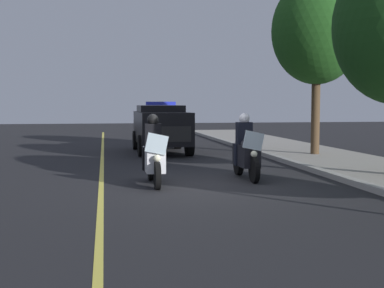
# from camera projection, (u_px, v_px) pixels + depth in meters

# --- Properties ---
(ground_plane) EXTENTS (80.00, 80.00, 0.00)m
(ground_plane) POSITION_uv_depth(u_px,v_px,m) (201.00, 185.00, 12.53)
(ground_plane) COLOR black
(curb_strip) EXTENTS (48.00, 0.24, 0.15)m
(curb_strip) POSITION_uv_depth(u_px,v_px,m) (342.00, 178.00, 13.13)
(curb_strip) COLOR #9E9B93
(curb_strip) RESTS_ON ground
(lane_stripe_center) EXTENTS (48.00, 0.12, 0.01)m
(lane_stripe_center) POSITION_uv_depth(u_px,v_px,m) (101.00, 188.00, 12.13)
(lane_stripe_center) COLOR #E0D14C
(lane_stripe_center) RESTS_ON ground
(police_motorcycle_lead_left) EXTENTS (2.14, 0.56, 1.72)m
(police_motorcycle_lead_left) POSITION_uv_depth(u_px,v_px,m) (154.00, 156.00, 12.57)
(police_motorcycle_lead_left) COLOR black
(police_motorcycle_lead_left) RESTS_ON ground
(police_motorcycle_lead_right) EXTENTS (2.14, 0.56, 1.72)m
(police_motorcycle_lead_right) POSITION_uv_depth(u_px,v_px,m) (246.00, 152.00, 13.57)
(police_motorcycle_lead_right) COLOR black
(police_motorcycle_lead_right) RESTS_ON ground
(police_suv) EXTENTS (4.92, 2.11, 2.05)m
(police_suv) POSITION_uv_depth(u_px,v_px,m) (161.00, 126.00, 20.90)
(police_suv) COLOR black
(police_suv) RESTS_ON ground
(tree_far_back) EXTENTS (3.34, 3.34, 6.52)m
(tree_far_back) POSITION_uv_depth(u_px,v_px,m) (317.00, 31.00, 18.99)
(tree_far_back) COLOR #4C3823
(tree_far_back) RESTS_ON sidewalk_strip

